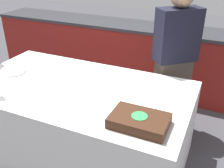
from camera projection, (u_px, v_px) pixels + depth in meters
The scene contains 7 objects.
ground_plane at pixel (81, 153), 2.66m from camera, with size 14.00×14.00×0.00m, color #424247.
back_counter at pixel (137, 57), 3.76m from camera, with size 4.40×0.58×0.92m.
dining_table at pixel (79, 122), 2.48m from camera, with size 1.99×1.10×0.76m.
cake at pixel (139, 121), 1.78m from camera, with size 0.43×0.30×0.08m.
plate_stack at pixel (14, 70), 2.56m from camera, with size 0.22×0.22×0.04m.
side_plate_near_cake at pixel (146, 103), 2.05m from camera, with size 0.22×0.22×0.00m.
person_cutting_cake at pixel (174, 62), 2.65m from camera, with size 0.44×0.43×1.58m.
Camera 1 is at (1.12, -1.72, 1.85)m, focal length 42.00 mm.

